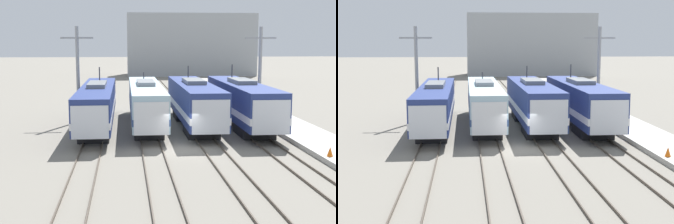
% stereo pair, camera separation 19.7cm
% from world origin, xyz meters
% --- Properties ---
extents(ground_plane, '(400.00, 400.00, 0.00)m').
position_xyz_m(ground_plane, '(0.00, 0.00, 0.00)').
color(ground_plane, slate).
extents(rail_pair_far_left, '(1.51, 120.00, 0.15)m').
position_xyz_m(rail_pair_far_left, '(-6.46, 0.00, 0.07)').
color(rail_pair_far_left, '#4C4238').
rests_on(rail_pair_far_left, ground_plane).
extents(rail_pair_center_left, '(1.51, 120.00, 0.15)m').
position_xyz_m(rail_pair_center_left, '(-2.15, 0.00, 0.07)').
color(rail_pair_center_left, '#4C4238').
rests_on(rail_pair_center_left, ground_plane).
extents(rail_pair_center_right, '(1.51, 120.00, 0.15)m').
position_xyz_m(rail_pair_center_right, '(2.15, 0.00, 0.07)').
color(rail_pair_center_right, '#4C4238').
rests_on(rail_pair_center_right, ground_plane).
extents(rail_pair_far_right, '(1.51, 120.00, 0.15)m').
position_xyz_m(rail_pair_far_right, '(6.46, 0.00, 0.07)').
color(rail_pair_far_right, '#4C4238').
rests_on(rail_pair_far_right, ground_plane).
extents(locomotive_far_left, '(2.85, 19.28, 5.18)m').
position_xyz_m(locomotive_far_left, '(-6.46, 8.94, 2.09)').
color(locomotive_far_left, black).
rests_on(locomotive_far_left, ground_plane).
extents(locomotive_center_left, '(2.81, 18.22, 4.63)m').
position_xyz_m(locomotive_center_left, '(-2.15, 9.36, 2.13)').
color(locomotive_center_left, '#232326').
rests_on(locomotive_center_left, ground_plane).
extents(locomotive_center_right, '(3.05, 17.21, 5.29)m').
position_xyz_m(locomotive_center_right, '(2.15, 8.76, 2.20)').
color(locomotive_center_right, black).
rests_on(locomotive_center_right, ground_plane).
extents(locomotive_far_right, '(3.07, 17.69, 5.42)m').
position_xyz_m(locomotive_far_right, '(6.46, 8.38, 2.20)').
color(locomotive_far_right, black).
rests_on(locomotive_far_right, ground_plane).
extents(catenary_tower_left, '(3.06, 0.33, 9.05)m').
position_xyz_m(catenary_tower_left, '(-8.43, 12.63, 4.78)').
color(catenary_tower_left, gray).
rests_on(catenary_tower_left, ground_plane).
extents(catenary_tower_right, '(3.06, 0.33, 9.05)m').
position_xyz_m(catenary_tower_right, '(9.19, 12.63, 4.78)').
color(catenary_tower_right, gray).
rests_on(catenary_tower_right, ground_plane).
extents(platform, '(4.00, 120.00, 0.36)m').
position_xyz_m(platform, '(10.48, 0.00, 0.18)').
color(platform, '#A8A59E').
rests_on(platform, ground_plane).
extents(traffic_cone, '(0.39, 0.39, 0.62)m').
position_xyz_m(traffic_cone, '(8.99, -4.18, 0.67)').
color(traffic_cone, orange).
rests_on(traffic_cone, platform).
extents(depot_building, '(28.48, 11.22, 13.71)m').
position_xyz_m(depot_building, '(10.90, 74.56, 6.85)').
color(depot_building, '#9EA3A8').
rests_on(depot_building, ground_plane).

